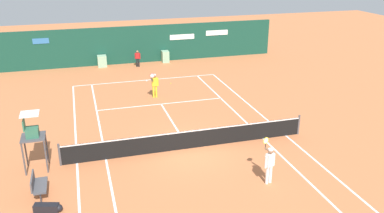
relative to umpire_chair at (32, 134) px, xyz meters
The scene contains 10 objects.
ground_plane 7.22m from the umpire_chair, ahead, with size 80.00×80.00×0.01m.
tennis_net 7.09m from the umpire_chair, ahead, with size 12.10×0.10×1.07m.
sponsor_back_wall 18.39m from the umpire_chair, 67.69° to the left, with size 25.00×1.02×3.15m.
umpire_chair is the anchor object (origin of this frame).
player_bench 2.53m from the umpire_chair, 85.09° to the right, with size 0.54×1.21×0.88m.
equipment_bag 3.85m from the umpire_chair, 79.83° to the right, with size 1.06×0.55×0.32m.
player_on_baseline 10.40m from the umpire_chair, 48.57° to the left, with size 0.65×0.66×1.82m.
player_near_side 10.13m from the umpire_chair, 22.68° to the right, with size 0.51×0.79×1.83m.
ball_kid_left_post 17.16m from the umpire_chair, 65.89° to the left, with size 0.46×0.23×1.38m.
tennis_ball_mid_court 13.52m from the umpire_chair, 50.38° to the left, with size 0.07×0.07×0.07m, color #CCE033.
Camera 1 is at (-4.80, -17.08, 9.05)m, focal length 37.82 mm.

